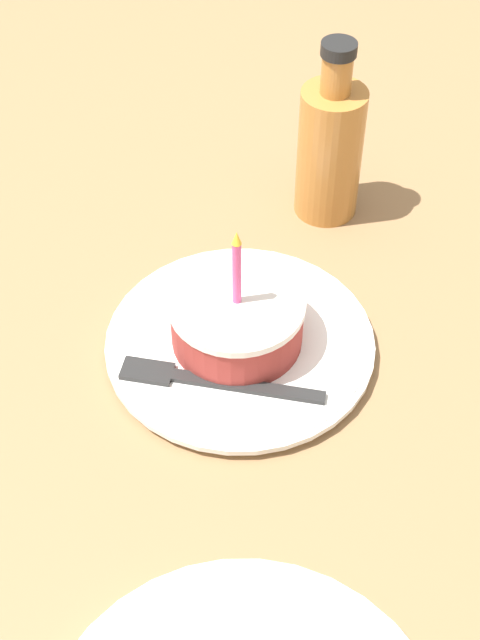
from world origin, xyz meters
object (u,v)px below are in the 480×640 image
object	(u,v)px
plate	(240,343)
bottle	(330,148)
cake_slice	(237,320)
fork	(207,380)

from	to	relation	value
plate	bottle	world-z (taller)	bottle
cake_slice	fork	distance (m)	0.06
cake_slice	fork	xyz separation A→B (m)	(0.03, 0.05, -0.02)
fork	bottle	world-z (taller)	bottle
cake_slice	bottle	xyz separation A→B (m)	(-0.11, -0.19, 0.04)
bottle	cake_slice	bearing A→B (deg)	58.80
fork	plate	bearing A→B (deg)	-125.67
plate	cake_slice	distance (m)	0.03
bottle	plate	bearing A→B (deg)	59.42
plate	bottle	distance (m)	0.23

